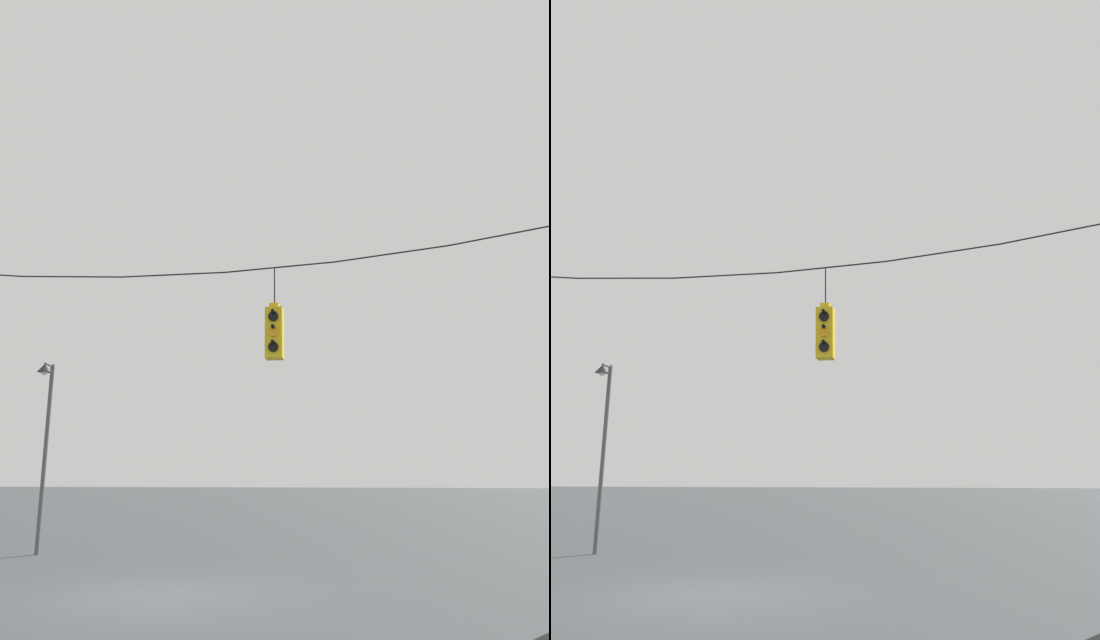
# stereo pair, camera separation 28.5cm
# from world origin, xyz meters

# --- Properties ---
(ground_plane) EXTENTS (200.00, 200.00, 0.00)m
(ground_plane) POSITION_xyz_m (0.00, 0.00, 0.00)
(ground_plane) COLOR #383A3D
(span_wire) EXTENTS (15.68, 0.03, 0.72)m
(span_wire) POSITION_xyz_m (-0.00, 0.01, 6.45)
(span_wire) COLOR black
(traffic_light_near_left_pole) EXTENTS (0.34, 0.58, 1.87)m
(traffic_light_near_left_pole) POSITION_xyz_m (2.14, 0.01, 4.91)
(traffic_light_near_left_pole) COLOR yellow
(street_lamp) EXTENTS (0.41, 0.72, 5.37)m
(street_lamp) POSITION_xyz_m (-5.32, 5.16, 3.68)
(street_lamp) COLOR #515156
(street_lamp) RESTS_ON ground_plane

